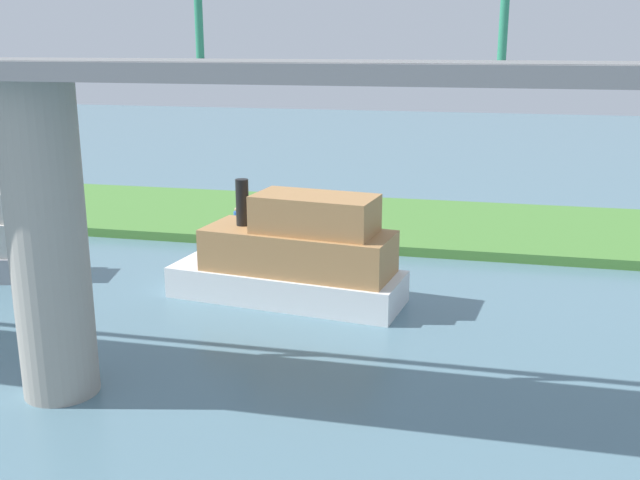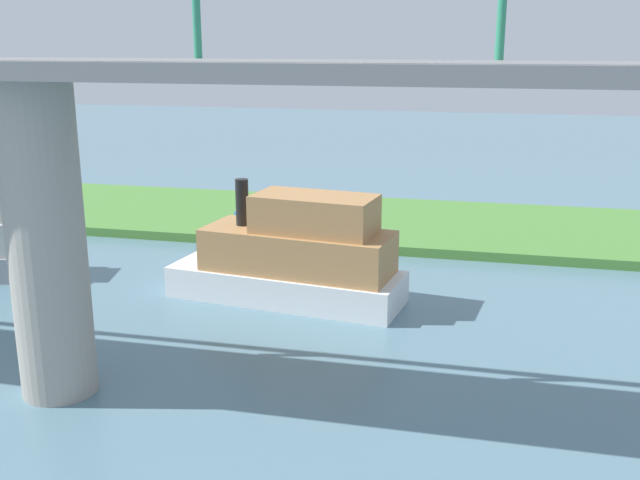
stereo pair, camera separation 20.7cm
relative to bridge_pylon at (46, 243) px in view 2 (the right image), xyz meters
name	(u,v)px [view 2 (the right image)]	position (x,y,z in m)	size (l,w,h in m)	color
ground_plane	(315,251)	(-4.08, -17.53, -4.88)	(160.00, 160.00, 0.00)	slate
grassy_bank	(338,220)	(-4.08, -23.53, -4.63)	(80.00, 12.00, 0.50)	#4C8438
bridge_pylon	(46,243)	(0.00, 0.00, 0.00)	(2.32, 2.32, 9.76)	#9E998E
bridge_span	(28,59)	(0.00, -0.02, 5.38)	(60.66, 4.30, 3.25)	slate
person_on_bank	(238,219)	(0.56, -18.59, -3.68)	(0.38, 0.38, 1.39)	#2D334C
mooring_post	(246,224)	(0.09, -18.59, -3.91)	(0.20, 0.20, 0.93)	brown
skiff_small	(293,258)	(-4.99, -9.90, -2.99)	(10.33, 4.65, 5.10)	white
motorboat_red	(268,251)	(-2.30, -14.91, -4.30)	(5.08, 2.30, 1.64)	red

